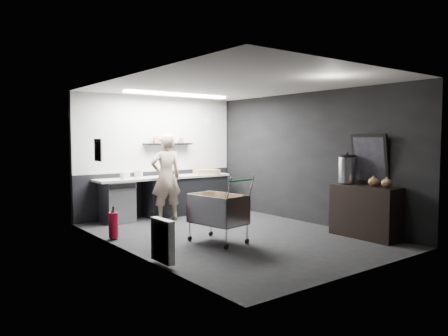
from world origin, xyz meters
TOP-DOWN VIEW (x-y plane):
  - floor at (0.00, 0.00)m, footprint 5.50×5.50m
  - ceiling at (0.00, 0.00)m, footprint 5.50×5.50m
  - wall_back at (0.00, 2.75)m, footprint 5.50×0.00m
  - wall_front at (0.00, -2.75)m, footprint 5.50×0.00m
  - wall_left at (-2.00, 0.00)m, footprint 0.00×5.50m
  - wall_right at (2.00, 0.00)m, footprint 0.00×5.50m
  - kitchen_wall_panel at (0.00, 2.73)m, footprint 3.95×0.02m
  - dado_panel at (0.00, 2.73)m, footprint 3.95×0.02m
  - floating_shelf at (0.20, 2.62)m, footprint 1.20×0.22m
  - wall_clock at (1.40, 2.72)m, footprint 0.20×0.03m
  - poster at (-1.98, 1.30)m, footprint 0.02×0.30m
  - poster_red_band at (-1.98, 1.30)m, footprint 0.02×0.22m
  - radiator at (-1.94, -0.90)m, footprint 0.10×0.50m
  - ceiling_strip at (0.00, 1.85)m, footprint 2.40×0.20m
  - prep_counter at (0.14, 2.42)m, footprint 3.20×0.61m
  - person at (-0.24, 1.97)m, footprint 0.72×0.52m
  - shopping_cart at (-0.54, -0.29)m, footprint 0.76×1.09m
  - sideboard at (1.76, -1.55)m, footprint 0.52×1.23m
  - fire_extinguisher at (-1.85, 0.98)m, footprint 0.17×0.17m
  - cardboard_box at (1.10, 2.37)m, footprint 0.63×0.54m
  - pink_tub at (-0.65, 2.42)m, footprint 0.17×0.17m
  - white_container at (-0.99, 2.37)m, footprint 0.19×0.16m

SIDE VIEW (x-z plane):
  - floor at x=0.00m, z-range 0.00..0.00m
  - fire_extinguisher at x=-1.85m, z-range -0.01..0.54m
  - radiator at x=-1.94m, z-range 0.05..0.65m
  - prep_counter at x=0.14m, z-range 0.01..0.91m
  - dado_panel at x=0.00m, z-range 0.00..1.00m
  - shopping_cart at x=-0.54m, z-range -0.02..1.08m
  - sideboard at x=1.76m, z-range -0.34..1.50m
  - person at x=-0.24m, z-range 0.00..1.85m
  - cardboard_box at x=1.10m, z-range 0.90..1.01m
  - white_container at x=-0.99m, z-range 0.90..1.04m
  - pink_tub at x=-0.65m, z-range 0.90..1.07m
  - wall_back at x=0.00m, z-range -1.40..4.10m
  - wall_front at x=0.00m, z-range -1.40..4.10m
  - wall_left at x=-2.00m, z-range -1.40..4.10m
  - wall_right at x=2.00m, z-range -1.40..4.10m
  - poster at x=-1.98m, z-range 1.35..1.75m
  - floating_shelf at x=0.20m, z-range 1.60..1.64m
  - poster_red_band at x=-1.98m, z-range 1.57..1.67m
  - kitchen_wall_panel at x=0.00m, z-range 1.00..2.70m
  - wall_clock at x=1.40m, z-range 2.05..2.25m
  - ceiling_strip at x=0.00m, z-range 2.65..2.69m
  - ceiling at x=0.00m, z-range 2.70..2.70m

